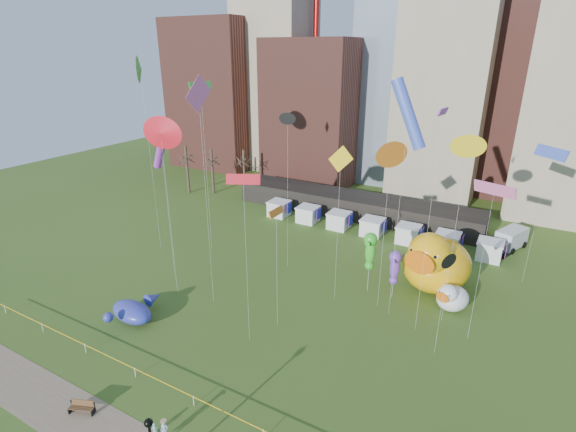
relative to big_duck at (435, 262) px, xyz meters
The scene contains 31 objects.
ground 27.78m from the big_duck, 114.71° to the right, with size 160.00×160.00×0.00m, color #3B571B.
skyline 41.36m from the big_duck, 104.45° to the left, with size 101.00×23.00×68.00m.
pavilion 23.05m from the big_duck, 132.50° to the left, with size 38.00×6.00×3.20m, color black.
vendor_tents 15.33m from the big_duck, 133.84° to the left, with size 33.24×2.80×2.40m.
bare_trees 44.48m from the big_duck, 159.62° to the left, with size 8.44×6.44×8.50m.
caution_tape 27.71m from the big_duck, 114.71° to the right, with size 50.00×0.06×0.90m.
big_duck is the anchor object (origin of this frame).
small_duck 4.27m from the big_duck, 50.87° to the right, with size 3.96×4.46×3.12m.
seahorse_green 7.21m from the big_duck, 148.67° to the right, with size 1.45×1.81×6.81m.
seahorse_purple 4.87m from the big_duck, 133.34° to the right, with size 1.32×1.64×5.34m.
whale_inflatable 30.81m from the big_duck, 140.40° to the right, with size 5.04×6.21×2.12m.
park_bench 34.65m from the big_duck, 121.53° to the right, with size 1.88×1.22×0.92m.
box_truck 16.69m from the big_duck, 67.55° to the left, with size 4.39×6.47×2.59m.
woman 30.50m from the big_duck, 111.63° to the right, with size 0.56×0.37×1.55m, color silver.
toddler 30.90m from the big_duck, 113.29° to the right, with size 0.30×0.22×0.86m, color white.
kite_0 23.69m from the big_duck, 126.61° to the right, with size 2.56×1.54×15.30m.
kite_1 13.53m from the big_duck, 55.88° to the right, with size 3.24×1.51×14.54m.
kite_2 12.00m from the big_duck, 76.46° to the right, with size 0.69×1.15×9.41m.
kite_3 38.73m from the big_duck, 169.04° to the right, with size 2.26×2.45×23.57m.
kite_4 14.72m from the big_duck, 68.75° to the right, with size 1.88×0.85×17.86m.
kite_5 17.49m from the big_duck, 111.87° to the right, with size 3.52×1.34×22.20m.
kite_6 19.28m from the big_duck, 130.13° to the right, with size 0.37×2.05×11.64m.
kite_7 30.63m from the big_duck, 155.00° to the right, with size 2.87×1.26×17.52m.
kite_8 30.45m from the big_duck, 148.62° to the right, with size 3.06×0.57×18.60m.
kite_9 28.82m from the big_duck, 144.96° to the right, with size 0.17×3.22×22.30m.
kite_10 21.57m from the big_duck, 169.84° to the right, with size 1.28×0.35×18.07m.
kite_11 32.33m from the big_duck, behind, with size 1.10×2.99×20.79m.
kite_12 15.53m from the big_duck, 142.11° to the right, with size 2.58×0.30×16.11m.
kite_13 15.60m from the big_duck, 38.39° to the left, with size 3.02×2.96×15.22m.
kite_14 14.16m from the big_duck, 125.20° to the right, with size 1.56×2.10×16.77m.
kite_15 17.94m from the big_duck, 88.29° to the right, with size 0.53×1.76×20.10m.
Camera 1 is at (17.97, -17.88, 24.38)m, focal length 27.00 mm.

